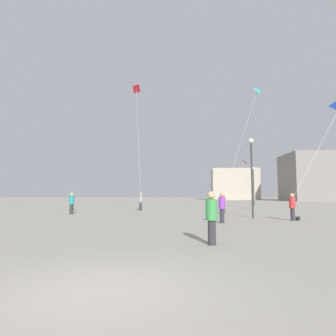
{
  "coord_description": "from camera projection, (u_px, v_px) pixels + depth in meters",
  "views": [
    {
      "loc": [
        1.44,
        -5.1,
        1.66
      ],
      "look_at": [
        0.0,
        20.69,
        3.99
      ],
      "focal_mm": 31.24,
      "sensor_mm": 36.0,
      "label": 1
    }
  ],
  "objects": [
    {
      "name": "kite_magenta_delta",
      "position": [
        244.0,
        163.0,
        35.9
      ],
      "size": [
        4.43,
        10.74,
        4.63
      ],
      "color": "#D12899"
    },
    {
      "name": "person_in_purple",
      "position": [
        222.0,
        206.0,
        16.92
      ],
      "size": [
        0.39,
        0.39,
        1.78
      ],
      "rotation": [
        0.0,
        0.0,
        1.37
      ],
      "color": "#2D2D33",
      "rests_on": "ground_plane"
    },
    {
      "name": "person_in_green",
      "position": [
        212.0,
        215.0,
        9.66
      ],
      "size": [
        0.38,
        0.38,
        1.76
      ],
      "rotation": [
        0.0,
        0.0,
        3.69
      ],
      "color": "#2D2D33",
      "rests_on": "ground_plane"
    },
    {
      "name": "person_in_grey",
      "position": [
        141.0,
        201.0,
        29.95
      ],
      "size": [
        0.39,
        0.39,
        1.8
      ],
      "rotation": [
        0.0,
        0.0,
        3.31
      ],
      "color": "#2D2D33",
      "rests_on": "ground_plane"
    },
    {
      "name": "kite_cyan_diamond",
      "position": [
        257.0,
        93.0,
        27.12
      ],
      "size": [
        3.87,
        0.93,
        10.36
      ],
      "color": "#1EB2C6"
    },
    {
      "name": "person_in_teal",
      "position": [
        71.0,
        202.0,
        24.43
      ],
      "size": [
        0.39,
        0.39,
        1.8
      ],
      "rotation": [
        0.0,
        0.0,
        1.75
      ],
      "color": "#2D2D33",
      "rests_on": "ground_plane"
    },
    {
      "name": "lamppost_west",
      "position": [
        253.0,
        180.0,
        42.49
      ],
      "size": [
        0.36,
        0.36,
        5.62
      ],
      "color": "#2D2D30",
      "rests_on": "ground_plane"
    },
    {
      "name": "person_in_blue",
      "position": [
        72.0,
        201.0,
        30.51
      ],
      "size": [
        0.37,
        0.37,
        1.69
      ],
      "rotation": [
        0.0,
        0.0,
        0.57
      ],
      "color": "#2D2D33",
      "rests_on": "ground_plane"
    },
    {
      "name": "ground_plane",
      "position": [
        101.0,
        291.0,
        5.0
      ],
      "size": [
        300.0,
        300.0,
        0.0
      ],
      "primitive_type": "plane",
      "color": "#9E9689"
    },
    {
      "name": "person_in_orange",
      "position": [
        223.0,
        202.0,
        25.92
      ],
      "size": [
        0.39,
        0.39,
        1.77
      ],
      "rotation": [
        0.0,
        0.0,
        3.46
      ],
      "color": "#2D2D33",
      "rests_on": "ground_plane"
    },
    {
      "name": "person_in_red",
      "position": [
        292.0,
        206.0,
        18.55
      ],
      "size": [
        0.37,
        0.37,
        1.72
      ],
      "rotation": [
        0.0,
        0.0,
        1.02
      ],
      "color": "#2D2D33",
      "rests_on": "ground_plane"
    },
    {
      "name": "lamppost_east",
      "position": [
        252.0,
        165.0,
        20.77
      ],
      "size": [
        0.36,
        0.36,
        5.67
      ],
      "color": "#2D2D30",
      "rests_on": "ground_plane"
    },
    {
      "name": "handbag_beside_flyer",
      "position": [
        298.0,
        219.0,
        18.56
      ],
      "size": [
        0.33,
        0.31,
        0.24
      ],
      "primitive_type": "cube",
      "rotation": [
        0.0,
        0.0,
        3.85
      ],
      "color": "black",
      "rests_on": "ground_plane"
    },
    {
      "name": "building_centre_hall",
      "position": [
        318.0,
        177.0,
        73.51
      ],
      "size": [
        15.74,
        13.51,
        11.84
      ],
      "color": "gray",
      "rests_on": "ground_plane"
    },
    {
      "name": "kite_crimson_delta",
      "position": [
        136.0,
        91.0,
        35.98
      ],
      "size": [
        1.91,
        5.66,
        13.75
      ],
      "color": "red"
    },
    {
      "name": "building_left_hall",
      "position": [
        234.0,
        184.0,
        91.27
      ],
      "size": [
        14.19,
        11.98,
        9.42
      ],
      "color": "#B2A893",
      "rests_on": "ground_plane"
    }
  ]
}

